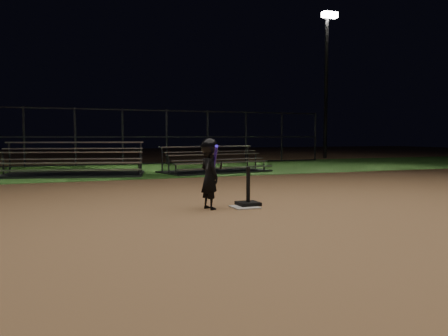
{
  "coord_description": "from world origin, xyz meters",
  "views": [
    {
      "loc": [
        -3.36,
        -7.34,
        1.28
      ],
      "look_at": [
        0.0,
        1.0,
        0.65
      ],
      "focal_mm": 36.44,
      "sensor_mm": 36.0,
      "label": 1
    }
  ],
  "objects_px": {
    "child_batter": "(209,171)",
    "light_pole_right": "(327,72)",
    "bleacher_right": "(215,167)",
    "batting_tee": "(248,198)",
    "home_plate": "(245,207)",
    "bleacher_left": "(73,169)"
  },
  "relations": [
    {
      "from": "child_batter",
      "to": "light_pole_right",
      "type": "xyz_separation_m",
      "value": [
        12.64,
        14.85,
        4.28
      ]
    },
    {
      "from": "bleacher_right",
      "to": "light_pole_right",
      "type": "height_order",
      "value": "light_pole_right"
    },
    {
      "from": "batting_tee",
      "to": "bleacher_right",
      "type": "relative_size",
      "value": 0.17
    },
    {
      "from": "home_plate",
      "to": "batting_tee",
      "type": "relative_size",
      "value": 0.64
    },
    {
      "from": "batting_tee",
      "to": "bleacher_right",
      "type": "bearing_deg",
      "value": 73.48
    },
    {
      "from": "bleacher_right",
      "to": "batting_tee",
      "type": "bearing_deg",
      "value": -117.31
    },
    {
      "from": "batting_tee",
      "to": "light_pole_right",
      "type": "relative_size",
      "value": 0.08
    },
    {
      "from": "bleacher_left",
      "to": "light_pole_right",
      "type": "height_order",
      "value": "light_pole_right"
    },
    {
      "from": "home_plate",
      "to": "child_batter",
      "type": "xyz_separation_m",
      "value": [
        -0.64,
        0.09,
        0.65
      ]
    },
    {
      "from": "home_plate",
      "to": "child_batter",
      "type": "distance_m",
      "value": 0.92
    },
    {
      "from": "light_pole_right",
      "to": "bleacher_right",
      "type": "bearing_deg",
      "value": -143.08
    },
    {
      "from": "batting_tee",
      "to": "home_plate",
      "type": "bearing_deg",
      "value": -135.16
    },
    {
      "from": "home_plate",
      "to": "light_pole_right",
      "type": "relative_size",
      "value": 0.05
    },
    {
      "from": "batting_tee",
      "to": "child_batter",
      "type": "bearing_deg",
      "value": -177.94
    },
    {
      "from": "home_plate",
      "to": "light_pole_right",
      "type": "height_order",
      "value": "light_pole_right"
    },
    {
      "from": "light_pole_right",
      "to": "child_batter",
      "type": "bearing_deg",
      "value": -130.4
    },
    {
      "from": "child_batter",
      "to": "light_pole_right",
      "type": "distance_m",
      "value": 19.97
    },
    {
      "from": "child_batter",
      "to": "light_pole_right",
      "type": "relative_size",
      "value": 0.15
    },
    {
      "from": "home_plate",
      "to": "bleacher_right",
      "type": "relative_size",
      "value": 0.11
    },
    {
      "from": "home_plate",
      "to": "bleacher_left",
      "type": "bearing_deg",
      "value": 106.52
    },
    {
      "from": "home_plate",
      "to": "bleacher_right",
      "type": "distance_m",
      "value": 8.06
    },
    {
      "from": "batting_tee",
      "to": "child_batter",
      "type": "relative_size",
      "value": 0.56
    }
  ]
}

